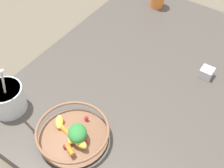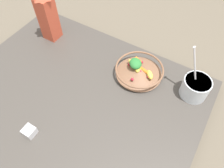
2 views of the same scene
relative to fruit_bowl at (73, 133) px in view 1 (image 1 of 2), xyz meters
name	(u,v)px [view 1 (image 1 of 2)]	position (x,y,z in m)	size (l,w,h in m)	color
ground_plane	(179,98)	(-0.20, -0.41, -0.08)	(6.00, 6.00, 0.00)	#665B4C
countertop	(180,94)	(-0.20, -0.41, -0.06)	(1.18, 1.18, 0.05)	#47423D
fruit_bowl	(73,133)	(0.00, 0.00, 0.00)	(0.25, 0.25, 0.08)	brown
yogurt_tub	(6,98)	(0.28, 0.03, 0.02)	(0.15, 0.13, 0.26)	silver
spice_jar	(207,73)	(-0.25, -0.54, -0.02)	(0.05, 0.05, 0.04)	silver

